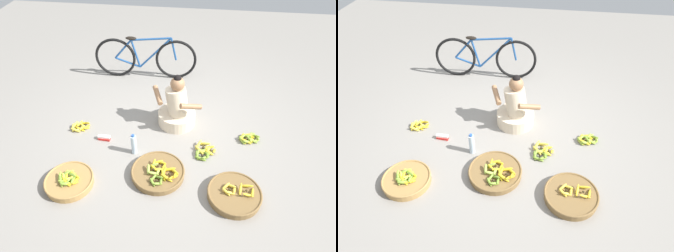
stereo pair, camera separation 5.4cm
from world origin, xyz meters
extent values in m
plane|color=gray|center=(0.00, 0.00, 0.00)|extent=(10.00, 10.00, 0.00)
cylinder|color=beige|center=(0.06, 0.30, 0.09)|extent=(0.52, 0.52, 0.18)
cylinder|color=beige|center=(0.06, 0.30, 0.37)|extent=(0.43, 0.40, 0.42)
sphere|color=#9E704C|center=(0.06, 0.30, 0.65)|extent=(0.19, 0.19, 0.19)
sphere|color=black|center=(0.06, 0.30, 0.72)|extent=(0.10, 0.10, 0.10)
cylinder|color=#9E704C|center=(-0.21, 0.30, 0.45)|extent=(0.18, 0.31, 0.16)
cylinder|color=#9E704C|center=(0.25, 0.11, 0.45)|extent=(0.30, 0.21, 0.16)
torus|color=black|center=(-1.11, 1.45, 0.34)|extent=(0.69, 0.08, 0.68)
torus|color=black|center=(-0.09, 1.51, 0.34)|extent=(0.69, 0.08, 0.68)
cylinder|color=#1E4C8C|center=(-0.43, 1.49, 0.45)|extent=(0.55, 0.06, 0.55)
cylinder|color=#1E4C8C|center=(-0.76, 1.47, 0.43)|extent=(0.15, 0.04, 0.49)
cylinder|color=#1E4C8C|center=(-0.49, 1.49, 0.69)|extent=(0.65, 0.07, 0.08)
cylinder|color=#1E4C8C|center=(-0.90, 1.46, 0.27)|extent=(0.42, 0.06, 0.18)
cylinder|color=#1E4C8C|center=(-0.96, 1.46, 0.50)|extent=(0.32, 0.05, 0.35)
cylinder|color=#1E4C8C|center=(-0.13, 1.51, 0.53)|extent=(0.11, 0.04, 0.38)
ellipsoid|color=black|center=(-0.82, 1.47, 0.70)|extent=(0.18, 0.08, 0.05)
cylinder|color=brown|center=(0.82, -0.90, 0.04)|extent=(0.58, 0.58, 0.08)
torus|color=brown|center=(0.82, -0.90, 0.08)|extent=(0.60, 0.60, 0.02)
ellipsoid|color=yellow|center=(1.01, -0.89, 0.10)|extent=(0.06, 0.15, 0.05)
ellipsoid|color=yellow|center=(0.95, -0.81, 0.11)|extent=(0.15, 0.05, 0.07)
ellipsoid|color=yellow|center=(0.88, -0.86, 0.11)|extent=(0.05, 0.15, 0.07)
ellipsoid|color=yellow|center=(0.96, -0.94, 0.11)|extent=(0.14, 0.06, 0.08)
sphere|color=#382D19|center=(0.94, -0.87, 0.10)|extent=(0.03, 0.03, 0.03)
ellipsoid|color=yellow|center=(0.81, -0.88, 0.11)|extent=(0.05, 0.12, 0.07)
ellipsoid|color=yellow|center=(0.78, -0.83, 0.11)|extent=(0.12, 0.08, 0.06)
ellipsoid|color=yellow|center=(0.72, -0.84, 0.11)|extent=(0.11, 0.11, 0.06)
ellipsoid|color=yellow|center=(0.73, -0.92, 0.10)|extent=(0.11, 0.10, 0.05)
ellipsoid|color=yellow|center=(0.77, -0.93, 0.11)|extent=(0.12, 0.05, 0.07)
sphere|color=#382D19|center=(0.76, -0.88, 0.11)|extent=(0.03, 0.03, 0.03)
cylinder|color=#A87F47|center=(-1.03, -0.95, 0.04)|extent=(0.54, 0.54, 0.08)
torus|color=#A87F47|center=(-1.03, -0.95, 0.08)|extent=(0.55, 0.55, 0.02)
ellipsoid|color=gold|center=(-0.94, -0.98, 0.11)|extent=(0.05, 0.14, 0.06)
ellipsoid|color=gold|center=(-0.97, -0.92, 0.11)|extent=(0.14, 0.09, 0.07)
ellipsoid|color=gold|center=(-1.02, -0.92, 0.10)|extent=(0.14, 0.09, 0.05)
ellipsoid|color=gold|center=(-1.06, -0.97, 0.11)|extent=(0.03, 0.14, 0.08)
ellipsoid|color=gold|center=(-1.03, -1.02, 0.11)|extent=(0.13, 0.10, 0.08)
ellipsoid|color=gold|center=(-0.96, -1.02, 0.11)|extent=(0.13, 0.10, 0.06)
sphere|color=#382D19|center=(-1.00, -0.97, 0.11)|extent=(0.03, 0.03, 0.03)
ellipsoid|color=yellow|center=(-0.99, -0.92, 0.11)|extent=(0.04, 0.12, 0.07)
ellipsoid|color=yellow|center=(-1.01, -0.88, 0.11)|extent=(0.12, 0.09, 0.06)
ellipsoid|color=yellow|center=(-1.05, -0.87, 0.11)|extent=(0.12, 0.06, 0.07)
ellipsoid|color=yellow|center=(-1.09, -0.91, 0.11)|extent=(0.07, 0.12, 0.07)
ellipsoid|color=yellow|center=(-1.08, -0.96, 0.11)|extent=(0.10, 0.11, 0.08)
ellipsoid|color=yellow|center=(-1.06, -0.97, 0.11)|extent=(0.12, 0.08, 0.06)
ellipsoid|color=yellow|center=(-1.00, -0.96, 0.11)|extent=(0.11, 0.11, 0.08)
sphere|color=#382D19|center=(-1.04, -0.92, 0.11)|extent=(0.03, 0.03, 0.03)
ellipsoid|color=#8CAD38|center=(-1.01, -0.96, 0.11)|extent=(0.05, 0.14, 0.07)
ellipsoid|color=#8CAD38|center=(-1.08, -0.89, 0.11)|extent=(0.14, 0.05, 0.09)
ellipsoid|color=#8CAD38|center=(-1.13, -0.96, 0.11)|extent=(0.06, 0.14, 0.08)
ellipsoid|color=#8CAD38|center=(-1.06, -1.01, 0.11)|extent=(0.14, 0.06, 0.07)
sphere|color=#382D19|center=(-1.07, -0.95, 0.11)|extent=(0.03, 0.03, 0.03)
ellipsoid|color=olive|center=(-0.97, -0.97, 0.11)|extent=(0.06, 0.16, 0.08)
ellipsoid|color=olive|center=(-1.00, -0.92, 0.12)|extent=(0.16, 0.11, 0.09)
ellipsoid|color=olive|center=(-1.08, -0.93, 0.12)|extent=(0.14, 0.14, 0.09)
ellipsoid|color=olive|center=(-1.10, -1.01, 0.11)|extent=(0.11, 0.16, 0.07)
ellipsoid|color=olive|center=(-1.01, -1.04, 0.11)|extent=(0.16, 0.10, 0.08)
sphere|color=#382D19|center=(-1.04, -0.98, 0.11)|extent=(0.04, 0.04, 0.04)
cylinder|color=brown|center=(-0.06, -0.69, 0.04)|extent=(0.62, 0.62, 0.07)
torus|color=brown|center=(-0.06, -0.69, 0.07)|extent=(0.63, 0.63, 0.02)
ellipsoid|color=gold|center=(0.16, -0.76, 0.11)|extent=(0.06, 0.16, 0.10)
ellipsoid|color=gold|center=(0.14, -0.70, 0.10)|extent=(0.14, 0.14, 0.07)
ellipsoid|color=gold|center=(0.07, -0.68, 0.10)|extent=(0.16, 0.06, 0.07)
ellipsoid|color=gold|center=(0.02, -0.73, 0.10)|extent=(0.07, 0.16, 0.07)
ellipsoid|color=gold|center=(0.02, -0.77, 0.10)|extent=(0.09, 0.16, 0.08)
ellipsoid|color=gold|center=(0.06, -0.81, 0.11)|extent=(0.16, 0.08, 0.09)
ellipsoid|color=gold|center=(0.14, -0.79, 0.11)|extent=(0.12, 0.14, 0.09)
sphere|color=#382D19|center=(0.09, -0.75, 0.10)|extent=(0.03, 0.03, 0.03)
ellipsoid|color=gold|center=(0.01, -0.65, 0.10)|extent=(0.05, 0.15, 0.06)
ellipsoid|color=gold|center=(-0.03, -0.58, 0.10)|extent=(0.14, 0.08, 0.06)
ellipsoid|color=gold|center=(-0.08, -0.58, 0.10)|extent=(0.14, 0.08, 0.06)
ellipsoid|color=gold|center=(-0.12, -0.63, 0.11)|extent=(0.05, 0.14, 0.09)
ellipsoid|color=gold|center=(-0.10, -0.69, 0.10)|extent=(0.13, 0.12, 0.06)
ellipsoid|color=gold|center=(-0.03, -0.70, 0.10)|extent=(0.14, 0.09, 0.07)
sphere|color=#382D19|center=(-0.05, -0.64, 0.10)|extent=(0.03, 0.03, 0.03)
ellipsoid|color=#9EB747|center=(-0.04, -0.72, 0.10)|extent=(0.06, 0.14, 0.06)
ellipsoid|color=#9EB747|center=(-0.12, -0.65, 0.11)|extent=(0.14, 0.06, 0.09)
ellipsoid|color=#9EB747|center=(-0.16, -0.71, 0.11)|extent=(0.05, 0.14, 0.08)
ellipsoid|color=#9EB747|center=(-0.09, -0.76, 0.11)|extent=(0.14, 0.06, 0.08)
sphere|color=#382D19|center=(-0.10, -0.71, 0.10)|extent=(0.03, 0.03, 0.03)
ellipsoid|color=olive|center=(0.01, -0.85, 0.10)|extent=(0.04, 0.12, 0.06)
ellipsoid|color=olive|center=(-0.02, -0.81, 0.10)|extent=(0.12, 0.08, 0.08)
ellipsoid|color=olive|center=(-0.09, -0.83, 0.10)|extent=(0.09, 0.12, 0.06)
ellipsoid|color=olive|center=(-0.09, -0.89, 0.10)|extent=(0.09, 0.11, 0.06)
ellipsoid|color=olive|center=(-0.02, -0.90, 0.10)|extent=(0.12, 0.08, 0.07)
sphere|color=#382D19|center=(-0.04, -0.86, 0.10)|extent=(0.03, 0.03, 0.03)
ellipsoid|color=yellow|center=(-1.22, -0.02, 0.03)|extent=(0.05, 0.15, 0.08)
ellipsoid|color=yellow|center=(-1.24, 0.03, 0.03)|extent=(0.12, 0.14, 0.07)
ellipsoid|color=yellow|center=(-1.31, 0.05, 0.03)|extent=(0.15, 0.09, 0.06)
ellipsoid|color=yellow|center=(-1.35, 0.02, 0.03)|extent=(0.10, 0.15, 0.08)
ellipsoid|color=yellow|center=(-1.35, -0.03, 0.03)|extent=(0.08, 0.15, 0.07)
ellipsoid|color=yellow|center=(-1.29, -0.08, 0.03)|extent=(0.15, 0.05, 0.07)
ellipsoid|color=yellow|center=(-1.24, -0.06, 0.03)|extent=(0.13, 0.13, 0.08)
sphere|color=#382D19|center=(-1.29, -0.01, 0.03)|extent=(0.03, 0.03, 0.03)
ellipsoid|color=gold|center=(-1.16, 0.01, 0.03)|extent=(0.06, 0.16, 0.08)
ellipsoid|color=gold|center=(-1.20, 0.09, 0.03)|extent=(0.15, 0.10, 0.08)
ellipsoid|color=gold|center=(-1.23, 0.09, 0.02)|extent=(0.16, 0.03, 0.05)
ellipsoid|color=gold|center=(-1.29, 0.05, 0.02)|extent=(0.09, 0.16, 0.06)
ellipsoid|color=gold|center=(-1.29, -0.01, 0.03)|extent=(0.10, 0.15, 0.07)
ellipsoid|color=gold|center=(-1.25, -0.04, 0.03)|extent=(0.16, 0.06, 0.07)
ellipsoid|color=gold|center=(-1.18, -0.03, 0.03)|extent=(0.14, 0.12, 0.08)
sphere|color=#382D19|center=(-1.23, 0.03, 0.02)|extent=(0.03, 0.03, 0.03)
ellipsoid|color=yellow|center=(0.60, -0.24, 0.03)|extent=(0.06, 0.12, 0.08)
ellipsoid|color=yellow|center=(0.54, -0.18, 0.03)|extent=(0.12, 0.04, 0.07)
ellipsoid|color=yellow|center=(0.50, -0.22, 0.03)|extent=(0.05, 0.12, 0.07)
ellipsoid|color=yellow|center=(0.54, -0.28, 0.03)|extent=(0.12, 0.06, 0.08)
sphere|color=#382D19|center=(0.55, -0.23, 0.03)|extent=(0.03, 0.03, 0.03)
ellipsoid|color=olive|center=(0.51, -0.32, 0.04)|extent=(0.04, 0.14, 0.09)
ellipsoid|color=olive|center=(0.49, -0.27, 0.02)|extent=(0.14, 0.12, 0.06)
ellipsoid|color=olive|center=(0.42, -0.27, 0.03)|extent=(0.15, 0.09, 0.07)
ellipsoid|color=olive|center=(0.39, -0.31, 0.03)|extent=(0.07, 0.15, 0.08)
ellipsoid|color=olive|center=(0.39, -0.34, 0.03)|extent=(0.06, 0.15, 0.07)
ellipsoid|color=olive|center=(0.43, -0.39, 0.02)|extent=(0.15, 0.07, 0.06)
ellipsoid|color=olive|center=(0.50, -0.37, 0.03)|extent=(0.12, 0.13, 0.09)
sphere|color=#382D19|center=(0.45, -0.32, 0.03)|extent=(0.03, 0.03, 0.03)
ellipsoid|color=yellow|center=(0.53, -0.20, 0.03)|extent=(0.06, 0.17, 0.08)
ellipsoid|color=yellow|center=(0.47, -0.12, 0.03)|extent=(0.17, 0.07, 0.08)
ellipsoid|color=yellow|center=(0.39, -0.16, 0.04)|extent=(0.11, 0.16, 0.10)
ellipsoid|color=yellow|center=(0.41, -0.24, 0.03)|extent=(0.14, 0.14, 0.07)
ellipsoid|color=yellow|center=(0.47, -0.26, 0.03)|extent=(0.17, 0.07, 0.07)
sphere|color=#382D19|center=(0.46, -0.19, 0.03)|extent=(0.03, 0.03, 0.03)
ellipsoid|color=gold|center=(1.09, 0.05, 0.03)|extent=(0.06, 0.15, 0.06)
ellipsoid|color=gold|center=(1.06, 0.11, 0.03)|extent=(0.14, 0.12, 0.07)
ellipsoid|color=gold|center=(1.02, 0.12, 0.03)|extent=(0.15, 0.05, 0.07)
ellipsoid|color=gold|center=(0.96, 0.08, 0.03)|extent=(0.09, 0.15, 0.06)
ellipsoid|color=gold|center=(0.97, 0.02, 0.02)|extent=(0.11, 0.15, 0.06)
ellipsoid|color=gold|center=(1.01, -0.01, 0.03)|extent=(0.15, 0.06, 0.09)
ellipsoid|color=gold|center=(1.08, 0.02, 0.03)|extent=(0.12, 0.14, 0.07)
sphere|color=#382D19|center=(1.02, 0.06, 0.03)|extent=(0.03, 0.03, 0.03)
ellipsoid|color=#8CAD38|center=(1.16, 0.08, 0.03)|extent=(0.04, 0.14, 0.08)
ellipsoid|color=#8CAD38|center=(1.15, 0.12, 0.03)|extent=(0.12, 0.12, 0.08)
ellipsoid|color=#8CAD38|center=(1.08, 0.13, 0.03)|extent=(0.14, 0.09, 0.07)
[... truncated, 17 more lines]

